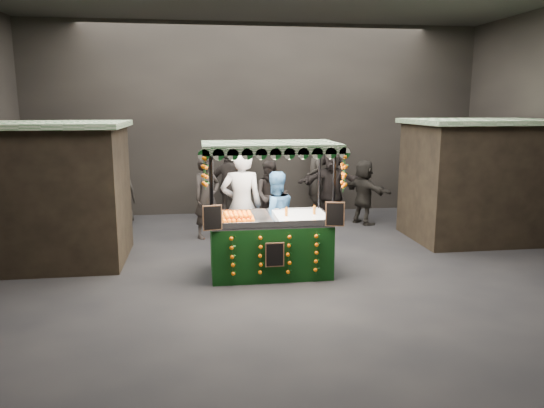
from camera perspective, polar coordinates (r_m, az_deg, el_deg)
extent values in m
plane|color=black|center=(9.45, 1.97, -7.01)|extent=(12.00, 12.00, 0.00)
cube|color=black|center=(13.95, -1.59, 9.26)|extent=(12.00, 0.10, 5.00)
cube|color=black|center=(4.18, 14.27, 4.93)|extent=(12.00, 0.10, 5.00)
cube|color=black|center=(10.38, -23.72, 0.80)|extent=(2.80, 2.00, 2.50)
cube|color=#104917|center=(10.25, -24.28, 7.97)|extent=(3.00, 2.20, 0.10)
cube|color=black|center=(12.07, 21.74, 2.25)|extent=(2.80, 2.00, 2.50)
cube|color=#104917|center=(11.96, 22.18, 8.42)|extent=(3.00, 2.20, 0.10)
cube|color=black|center=(9.01, -0.25, -4.84)|extent=(2.03, 1.11, 0.92)
cube|color=silver|center=(8.89, -0.25, -1.87)|extent=(2.03, 1.11, 0.04)
cylinder|color=black|center=(8.27, -6.53, -1.75)|extent=(0.05, 0.05, 2.21)
cylinder|color=black|center=(8.55, 6.80, -1.34)|extent=(0.05, 0.05, 2.21)
cylinder|color=black|center=(9.30, -6.72, -0.34)|extent=(0.05, 0.05, 2.21)
cylinder|color=black|center=(9.54, 5.19, -0.01)|extent=(0.05, 0.05, 2.21)
cube|color=#104917|center=(8.70, -0.26, 6.56)|extent=(2.26, 1.34, 0.07)
cube|color=silver|center=(8.97, 3.25, -1.41)|extent=(0.90, 0.99, 0.07)
cube|color=black|center=(8.20, -6.59, -1.52)|extent=(0.31, 0.09, 0.41)
cube|color=black|center=(8.49, 6.96, -1.11)|extent=(0.31, 0.09, 0.41)
cube|color=black|center=(8.44, 0.30, -5.62)|extent=(0.31, 0.02, 0.41)
imported|color=slate|center=(9.61, -3.39, -0.19)|extent=(0.78, 0.52, 2.12)
imported|color=#295384|center=(9.68, 0.32, -1.36)|extent=(0.94, 0.80, 1.70)
imported|color=black|center=(11.41, -7.20, 0.73)|extent=(0.79, 0.73, 1.81)
imported|color=#2A2422|center=(11.93, -0.09, 0.86)|extent=(0.92, 0.78, 1.64)
imported|color=#2B2523|center=(12.84, -4.65, 2.03)|extent=(1.16, 0.65, 1.86)
imported|color=black|center=(13.30, -3.46, 2.19)|extent=(1.21, 1.32, 1.78)
imported|color=black|center=(13.17, -16.35, 1.10)|extent=(0.87, 0.72, 1.52)
imported|color=black|center=(12.87, 10.11, 1.30)|extent=(1.06, 1.53, 1.59)
imported|color=#2D2924|center=(13.93, 4.69, 2.80)|extent=(0.48, 0.71, 1.89)
imported|color=black|center=(13.16, 6.58, 2.21)|extent=(1.79, 0.82, 1.86)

